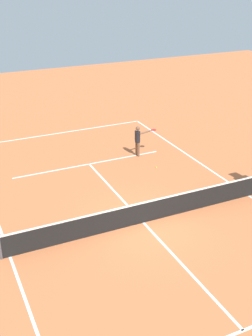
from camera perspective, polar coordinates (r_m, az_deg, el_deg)
ground_plane at (r=17.52m, az=2.33°, el=-7.28°), size 60.00×60.00×0.00m
court_lines at (r=17.52m, az=2.33°, el=-7.27°), size 10.84×22.95×0.01m
tennis_net at (r=17.26m, az=2.36°, el=-5.89°), size 11.44×0.10×1.07m
player_serving at (r=23.18m, az=1.67°, el=3.98°), size 1.31×0.45×1.70m
tennis_ball at (r=22.12m, az=4.03°, el=0.08°), size 0.07×0.07×0.07m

